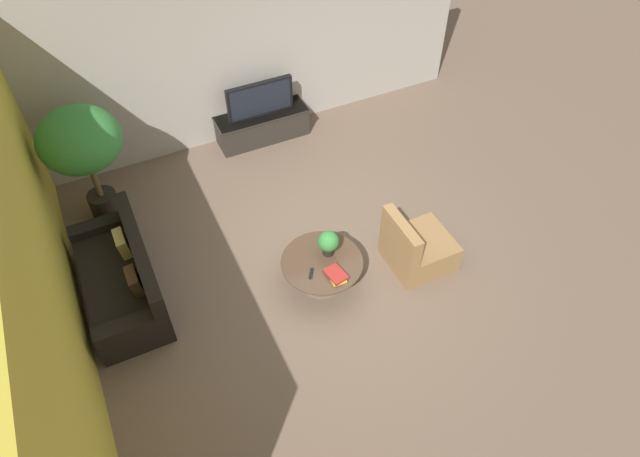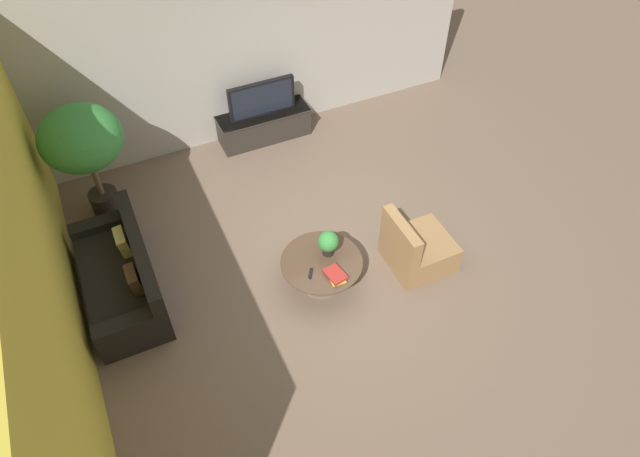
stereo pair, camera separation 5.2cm
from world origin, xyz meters
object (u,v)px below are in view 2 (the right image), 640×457
(media_console, at_px, (264,125))
(armchair_wicker, at_px, (416,249))
(coffee_table, at_px, (322,267))
(potted_plant_tabletop, at_px, (328,242))
(television, at_px, (262,99))
(potted_palm_tall, at_px, (83,143))
(couch_by_wall, at_px, (123,278))

(media_console, relative_size, armchair_wicker, 1.75)
(coffee_table, distance_m, potted_plant_tabletop, 0.36)
(television, xyz_separation_m, armchair_wicker, (0.84, -3.35, -0.49))
(armchair_wicker, relative_size, potted_plant_tabletop, 2.40)
(armchair_wicker, xyz_separation_m, potted_plant_tabletop, (-1.12, 0.33, 0.33))
(potted_palm_tall, distance_m, potted_plant_tabletop, 3.43)
(television, xyz_separation_m, coffee_table, (-0.42, -3.12, -0.48))
(couch_by_wall, height_order, armchair_wicker, armchair_wicker)
(couch_by_wall, bearing_deg, media_console, 129.28)
(television, bearing_deg, coffee_table, -97.60)
(media_console, distance_m, couch_by_wall, 3.53)
(coffee_table, height_order, armchair_wicker, armchair_wicker)
(media_console, bearing_deg, couch_by_wall, -140.72)
(media_console, distance_m, potted_plant_tabletop, 3.06)
(media_console, xyz_separation_m, coffee_table, (-0.42, -3.12, 0.03))
(couch_by_wall, bearing_deg, armchair_wicker, 72.64)
(television, relative_size, potted_palm_tall, 0.61)
(media_console, bearing_deg, armchair_wicker, -75.91)
(potted_palm_tall, bearing_deg, media_console, 14.16)
(media_console, relative_size, potted_palm_tall, 0.85)
(media_console, height_order, potted_plant_tabletop, potted_plant_tabletop)
(coffee_table, bearing_deg, media_console, 82.41)
(couch_by_wall, bearing_deg, potted_plant_tabletop, 72.10)
(coffee_table, distance_m, armchair_wicker, 1.28)
(media_console, relative_size, couch_by_wall, 0.79)
(couch_by_wall, xyz_separation_m, potted_palm_tall, (0.05, 1.56, 0.99))
(coffee_table, relative_size, potted_palm_tall, 0.59)
(media_console, height_order, armchair_wicker, armchair_wicker)
(media_console, relative_size, television, 1.39)
(coffee_table, relative_size, couch_by_wall, 0.54)
(television, bearing_deg, media_console, 90.00)
(coffee_table, bearing_deg, television, 82.40)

